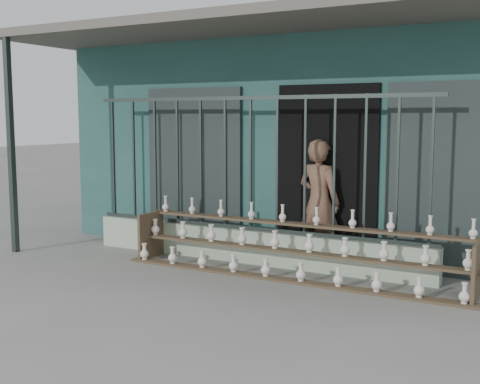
% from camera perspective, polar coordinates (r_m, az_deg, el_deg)
% --- Properties ---
extents(ground, '(60.00, 60.00, 0.00)m').
position_cam_1_polar(ground, '(7.16, -3.84, -8.84)').
color(ground, slate).
extents(workshop_building, '(7.40, 6.60, 3.21)m').
position_cam_1_polar(workshop_building, '(10.71, 8.28, 5.17)').
color(workshop_building, '#27524E').
rests_on(workshop_building, ground).
extents(parapet_wall, '(5.00, 0.20, 0.45)m').
position_cam_1_polar(parapet_wall, '(8.20, 1.00, -5.15)').
color(parapet_wall, '#B0C6AA').
rests_on(parapet_wall, ground).
extents(security_fence, '(5.00, 0.04, 1.80)m').
position_cam_1_polar(security_fence, '(8.04, 1.01, 2.70)').
color(security_fence, '#283330').
rests_on(security_fence, parapet_wall).
extents(shelf_rack, '(4.50, 0.68, 0.85)m').
position_cam_1_polar(shelf_rack, '(7.48, 4.87, -5.34)').
color(shelf_rack, brown).
rests_on(shelf_rack, ground).
extents(elderly_woman, '(0.69, 0.54, 1.68)m').
position_cam_1_polar(elderly_woman, '(8.09, 7.50, -0.95)').
color(elderly_woman, brown).
rests_on(elderly_woman, ground).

